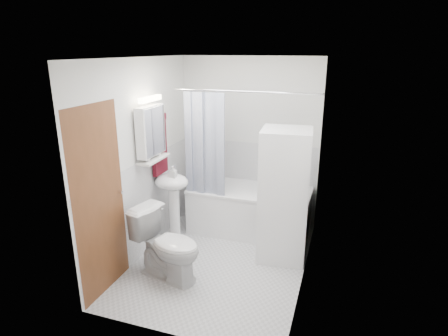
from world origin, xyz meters
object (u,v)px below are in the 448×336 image
(washer_dryer, at_px, (284,195))
(toilet, at_px, (168,245))
(sink, at_px, (173,192))
(bathtub, at_px, (250,208))

(washer_dryer, height_order, toilet, washer_dryer)
(toilet, bearing_deg, sink, 35.10)
(bathtub, relative_size, toilet, 2.05)
(sink, bearing_deg, bathtub, 35.30)
(toilet, bearing_deg, washer_dryer, -38.98)
(washer_dryer, xyz_separation_m, toilet, (-1.13, -0.86, -0.41))
(bathtub, bearing_deg, sink, -144.70)
(bathtub, xyz_separation_m, washer_dryer, (0.55, -0.53, 0.46))
(sink, distance_m, washer_dryer, 1.44)
(sink, distance_m, toilet, 0.88)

